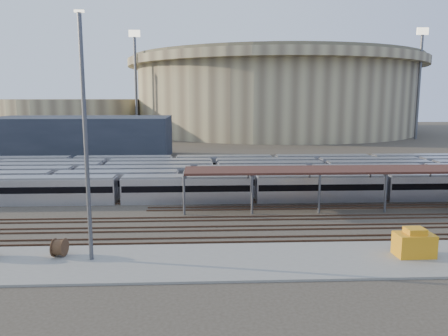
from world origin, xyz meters
name	(u,v)px	position (x,y,z in m)	size (l,w,h in m)	color
ground	(248,217)	(0.00, 0.00, 0.00)	(420.00, 420.00, 0.00)	#383026
apron	(210,261)	(-5.00, -15.00, 0.10)	(50.00, 9.00, 0.20)	gray
subway_trains	(223,176)	(-2.37, 18.50, 1.80)	(128.65, 23.90, 3.60)	silver
inspection_shed	(410,170)	(22.00, 4.00, 4.98)	(60.30, 6.00, 5.30)	#505054
empty_tracks	(253,228)	(0.00, -5.00, 0.09)	(170.00, 9.62, 0.18)	#4C3323
stadium	(273,93)	(25.00, 140.00, 16.47)	(124.00, 124.00, 32.50)	tan
secondary_arena	(71,116)	(-60.00, 130.00, 7.00)	(56.00, 56.00, 14.00)	tan
service_building	(82,138)	(-35.00, 55.00, 5.00)	(42.00, 20.00, 10.00)	#1E232D
floodlight_0	(136,81)	(-30.00, 110.00, 20.65)	(4.00, 1.00, 38.40)	#505054
floodlight_2	(419,80)	(70.00, 100.00, 20.65)	(4.00, 1.00, 38.40)	#505054
floodlight_3	(194,85)	(-10.00, 160.00, 20.65)	(4.00, 1.00, 38.40)	#505054
cable_reel_east	(59,247)	(-18.74, -13.34, 1.04)	(1.68, 1.68, 0.93)	brown
yard_light_pole	(86,139)	(-15.63, -14.27, 11.04)	(0.81, 0.36, 21.51)	#505054
yellow_equipment	(414,245)	(13.74, -14.72, 1.26)	(3.39, 2.12, 2.12)	orange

